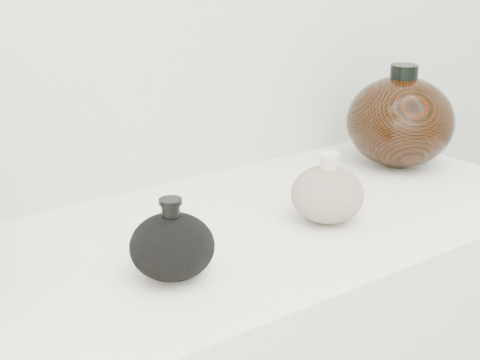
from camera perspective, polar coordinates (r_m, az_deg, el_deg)
black_gourd_vase at (r=0.92m, az=-5.81°, el=-5.60°), size 0.13×0.13×0.11m
cream_gourd_vase at (r=1.10m, az=7.46°, el=-1.15°), size 0.14×0.14×0.12m
right_round_pot at (r=1.39m, az=13.50°, el=4.90°), size 0.26×0.26×0.21m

